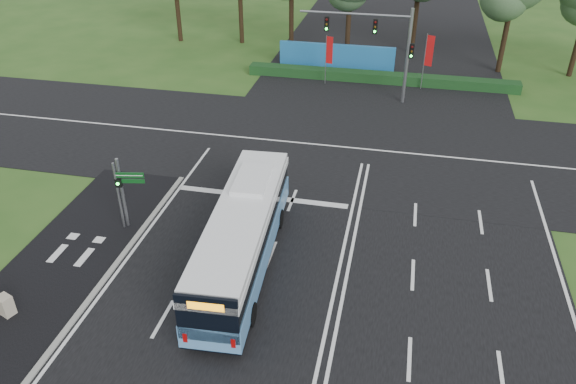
# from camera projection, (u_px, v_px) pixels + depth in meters

# --- Properties ---
(ground) EXTENTS (120.00, 120.00, 0.00)m
(ground) POSITION_uv_depth(u_px,v_px,m) (340.00, 266.00, 25.85)
(ground) COLOR #2A511B
(ground) RESTS_ON ground
(road_main) EXTENTS (20.00, 120.00, 0.04)m
(road_main) POSITION_uv_depth(u_px,v_px,m) (340.00, 265.00, 25.84)
(road_main) COLOR black
(road_main) RESTS_ON ground
(road_cross) EXTENTS (120.00, 14.00, 0.05)m
(road_cross) POSITION_uv_depth(u_px,v_px,m) (365.00, 149.00, 35.85)
(road_cross) COLOR black
(road_cross) RESTS_ON ground
(bike_path) EXTENTS (5.00, 18.00, 0.06)m
(bike_path) POSITION_uv_depth(u_px,v_px,m) (59.00, 269.00, 25.59)
(bike_path) COLOR black
(bike_path) RESTS_ON ground
(kerb_strip) EXTENTS (0.25, 18.00, 0.12)m
(kerb_strip) POSITION_uv_depth(u_px,v_px,m) (107.00, 276.00, 25.14)
(kerb_strip) COLOR gray
(kerb_strip) RESTS_ON ground
(city_bus) EXTENTS (3.10, 11.63, 3.30)m
(city_bus) POSITION_uv_depth(u_px,v_px,m) (243.00, 236.00, 25.02)
(city_bus) COLOR #5893CD
(city_bus) RESTS_ON ground
(pedestrian_signal) EXTENTS (0.35, 0.44, 3.88)m
(pedestrian_signal) POSITION_uv_depth(u_px,v_px,m) (122.00, 191.00, 27.44)
(pedestrian_signal) COLOR gray
(pedestrian_signal) RESTS_ON ground
(street_sign) EXTENTS (1.43, 0.34, 3.73)m
(street_sign) POSITION_uv_depth(u_px,v_px,m) (124.00, 188.00, 27.21)
(street_sign) COLOR gray
(street_sign) RESTS_ON ground
(utility_cabinet) EXTENTS (0.71, 0.65, 0.96)m
(utility_cabinet) POSITION_uv_depth(u_px,v_px,m) (6.00, 306.00, 22.88)
(utility_cabinet) COLOR #AFA38D
(utility_cabinet) RESTS_ON ground
(banner_flag_left) EXTENTS (0.58, 0.20, 4.02)m
(banner_flag_left) POSITION_uv_depth(u_px,v_px,m) (329.00, 53.00, 44.52)
(banner_flag_left) COLOR gray
(banner_flag_left) RESTS_ON ground
(banner_flag_mid) EXTENTS (0.63, 0.27, 4.44)m
(banner_flag_mid) POSITION_uv_depth(u_px,v_px,m) (428.00, 54.00, 43.37)
(banner_flag_mid) COLOR gray
(banner_flag_mid) RESTS_ON ground
(traffic_light_gantry) EXTENTS (8.41, 0.28, 7.00)m
(traffic_light_gantry) POSITION_uv_depth(u_px,v_px,m) (384.00, 40.00, 40.49)
(traffic_light_gantry) COLOR gray
(traffic_light_gantry) RESTS_ON ground
(hedge) EXTENTS (22.00, 1.20, 0.80)m
(hedge) POSITION_uv_depth(u_px,v_px,m) (380.00, 78.00, 46.09)
(hedge) COLOR #133617
(hedge) RESTS_ON ground
(blue_hoarding) EXTENTS (10.00, 0.30, 2.20)m
(blue_hoarding) POSITION_uv_depth(u_px,v_px,m) (337.00, 57.00, 48.53)
(blue_hoarding) COLOR #1F68A9
(blue_hoarding) RESTS_ON ground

